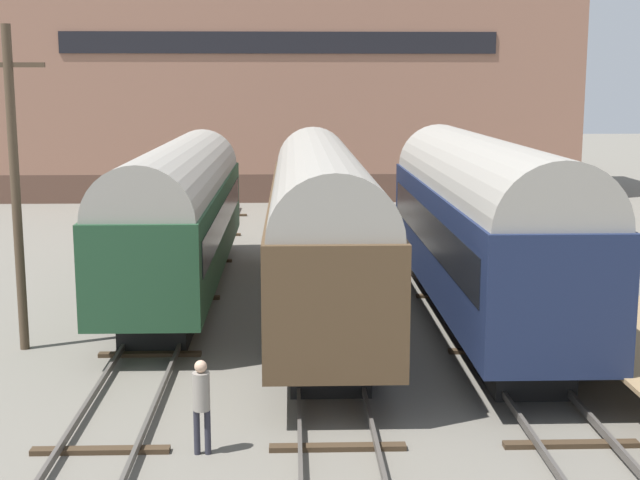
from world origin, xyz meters
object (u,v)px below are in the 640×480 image
at_px(train_car_green, 180,209).
at_px(bench, 583,284).
at_px(train_car_brown, 321,218).
at_px(train_car_navy, 481,220).
at_px(utility_pole, 15,185).
at_px(person_worker, 201,398).

relative_size(train_car_green, bench, 11.59).
height_order(train_car_brown, train_car_navy, train_car_navy).
xyz_separation_m(train_car_navy, utility_pole, (-12.31, -1.83, 1.25)).
xyz_separation_m(train_car_green, train_car_navy, (8.94, -4.13, 0.22)).
bearing_deg(train_car_brown, utility_pole, -158.44).
xyz_separation_m(bench, person_worker, (-9.54, -7.37, -0.41)).
height_order(bench, person_worker, bench).
bearing_deg(train_car_navy, train_car_green, 155.21).
distance_m(train_car_navy, person_worker, 11.33).
distance_m(train_car_brown, utility_pole, 8.54).
bearing_deg(utility_pole, train_car_green, 60.48).
height_order(train_car_brown, person_worker, train_car_brown).
distance_m(person_worker, utility_pole, 9.24).
distance_m(train_car_brown, bench, 7.60).
relative_size(train_car_navy, utility_pole, 1.84).
bearing_deg(person_worker, train_car_navy, 51.09).
bearing_deg(train_car_brown, train_car_green, 147.42).
distance_m(bench, utility_pole, 15.11).
relative_size(train_car_green, person_worker, 8.87).
bearing_deg(train_car_navy, person_worker, -128.91).
relative_size(train_car_navy, bench, 10.92).
distance_m(train_car_green, bench, 12.76).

